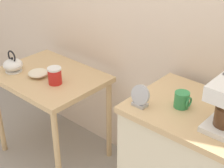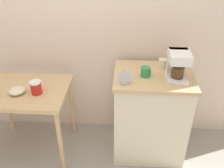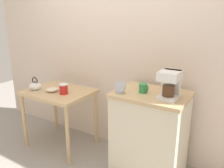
{
  "view_description": "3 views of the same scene",
  "coord_description": "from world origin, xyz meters",
  "px_view_note": "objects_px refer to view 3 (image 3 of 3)",
  "views": [
    {
      "loc": [
        1.35,
        -1.48,
        1.96
      ],
      "look_at": [
        0.05,
        0.0,
        0.89
      ],
      "focal_mm": 54.99,
      "sensor_mm": 36.0,
      "label": 1
    },
    {
      "loc": [
        0.38,
        -1.96,
        2.04
      ],
      "look_at": [
        0.27,
        -0.05,
        0.87
      ],
      "focal_mm": 39.6,
      "sensor_mm": 36.0,
      "label": 2
    },
    {
      "loc": [
        1.44,
        -2.02,
        1.66
      ],
      "look_at": [
        0.2,
        0.0,
        0.96
      ],
      "focal_mm": 36.68,
      "sensor_mm": 36.0,
      "label": 3
    }
  ],
  "objects_px": {
    "canister_enamel": "(64,89)",
    "mug_tall_green": "(143,88)",
    "table_clock": "(120,88)",
    "teakettle": "(35,86)",
    "coffee_maker": "(170,83)",
    "bowl_stoneware": "(52,90)",
    "mug_small_cream": "(165,86)"
  },
  "relations": [
    {
      "from": "coffee_maker",
      "to": "mug_tall_green",
      "type": "relative_size",
      "value": 2.81
    },
    {
      "from": "mug_small_cream",
      "to": "bowl_stoneware",
      "type": "bearing_deg",
      "value": -169.01
    },
    {
      "from": "canister_enamel",
      "to": "mug_small_cream",
      "type": "xyz_separation_m",
      "value": [
        1.17,
        0.25,
        0.15
      ]
    },
    {
      "from": "coffee_maker",
      "to": "mug_tall_green",
      "type": "height_order",
      "value": "coffee_maker"
    },
    {
      "from": "canister_enamel",
      "to": "mug_tall_green",
      "type": "height_order",
      "value": "mug_tall_green"
    },
    {
      "from": "teakettle",
      "to": "mug_tall_green",
      "type": "xyz_separation_m",
      "value": [
        1.4,
        0.17,
        0.16
      ]
    },
    {
      "from": "coffee_maker",
      "to": "bowl_stoneware",
      "type": "bearing_deg",
      "value": -176.77
    },
    {
      "from": "mug_small_cream",
      "to": "table_clock",
      "type": "relative_size",
      "value": 0.77
    },
    {
      "from": "bowl_stoneware",
      "to": "teakettle",
      "type": "xyz_separation_m",
      "value": [
        -0.22,
        -0.07,
        0.03
      ]
    },
    {
      "from": "bowl_stoneware",
      "to": "table_clock",
      "type": "relative_size",
      "value": 1.2
    },
    {
      "from": "teakettle",
      "to": "table_clock",
      "type": "height_order",
      "value": "table_clock"
    },
    {
      "from": "canister_enamel",
      "to": "table_clock",
      "type": "bearing_deg",
      "value": -3.97
    },
    {
      "from": "coffee_maker",
      "to": "mug_small_cream",
      "type": "bearing_deg",
      "value": 118.76
    },
    {
      "from": "teakettle",
      "to": "canister_enamel",
      "type": "distance_m",
      "value": 0.41
    },
    {
      "from": "mug_small_cream",
      "to": "coffee_maker",
      "type": "bearing_deg",
      "value": -61.24
    },
    {
      "from": "canister_enamel",
      "to": "table_clock",
      "type": "distance_m",
      "value": 0.83
    },
    {
      "from": "teakettle",
      "to": "canister_enamel",
      "type": "bearing_deg",
      "value": 11.97
    },
    {
      "from": "bowl_stoneware",
      "to": "mug_small_cream",
      "type": "relative_size",
      "value": 1.57
    },
    {
      "from": "teakettle",
      "to": "mug_tall_green",
      "type": "bearing_deg",
      "value": 6.97
    },
    {
      "from": "canister_enamel",
      "to": "coffee_maker",
      "type": "bearing_deg",
      "value": 3.13
    },
    {
      "from": "coffee_maker",
      "to": "table_clock",
      "type": "height_order",
      "value": "coffee_maker"
    },
    {
      "from": "teakettle",
      "to": "canister_enamel",
      "type": "xyz_separation_m",
      "value": [
        0.4,
        0.08,
        0.01
      ]
    },
    {
      "from": "teakettle",
      "to": "canister_enamel",
      "type": "height_order",
      "value": "teakettle"
    },
    {
      "from": "bowl_stoneware",
      "to": "mug_small_cream",
      "type": "distance_m",
      "value": 1.4
    },
    {
      "from": "coffee_maker",
      "to": "mug_small_cream",
      "type": "distance_m",
      "value": 0.23
    },
    {
      "from": "coffee_maker",
      "to": "mug_tall_green",
      "type": "xyz_separation_m",
      "value": [
        -0.27,
        0.02,
        -0.1
      ]
    },
    {
      "from": "coffee_maker",
      "to": "table_clock",
      "type": "relative_size",
      "value": 2.04
    },
    {
      "from": "coffee_maker",
      "to": "mug_small_cream",
      "type": "relative_size",
      "value": 2.66
    },
    {
      "from": "table_clock",
      "to": "teakettle",
      "type": "bearing_deg",
      "value": -178.67
    },
    {
      "from": "canister_enamel",
      "to": "mug_tall_green",
      "type": "xyz_separation_m",
      "value": [
        1.0,
        0.09,
        0.15
      ]
    },
    {
      "from": "bowl_stoneware",
      "to": "table_clock",
      "type": "bearing_deg",
      "value": -2.53
    },
    {
      "from": "canister_enamel",
      "to": "mug_tall_green",
      "type": "relative_size",
      "value": 1.37
    }
  ]
}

